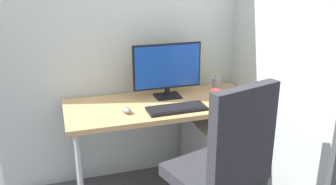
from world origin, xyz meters
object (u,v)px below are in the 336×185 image
(coffee_mug, at_px, (216,96))
(pen_holder, at_px, (217,84))
(monitor, at_px, (167,68))
(keyboard, at_px, (177,108))
(mouse, at_px, (126,110))
(notebook, at_px, (242,100))
(office_chair, at_px, (225,164))
(filing_cabinet, at_px, (220,150))

(coffee_mug, bearing_deg, pen_holder, 64.00)
(monitor, relative_size, keyboard, 1.26)
(mouse, relative_size, pen_holder, 0.61)
(monitor, height_order, mouse, monitor)
(monitor, bearing_deg, keyboard, -94.07)
(mouse, distance_m, notebook, 0.87)
(pen_holder, distance_m, notebook, 0.30)
(office_chair, bearing_deg, monitor, 94.85)
(keyboard, distance_m, notebook, 0.52)
(monitor, bearing_deg, notebook, -28.68)
(notebook, bearing_deg, coffee_mug, 151.20)
(office_chair, relative_size, keyboard, 2.63)
(keyboard, relative_size, coffee_mug, 3.95)
(mouse, bearing_deg, filing_cabinet, -13.90)
(office_chair, xyz_separation_m, mouse, (-0.45, 0.64, 0.14))
(pen_holder, xyz_separation_m, notebook, (0.07, -0.29, -0.04))
(notebook, bearing_deg, pen_holder, 87.33)
(filing_cabinet, relative_size, coffee_mug, 5.29)
(monitor, distance_m, mouse, 0.49)
(coffee_mug, bearing_deg, office_chair, -109.51)
(pen_holder, bearing_deg, coffee_mug, -116.00)
(pen_holder, bearing_deg, filing_cabinet, -99.16)
(office_chair, bearing_deg, keyboard, 99.13)
(mouse, height_order, pen_holder, pen_holder)
(keyboard, height_order, coffee_mug, coffee_mug)
(pen_holder, relative_size, coffee_mug, 1.53)
(office_chair, bearing_deg, mouse, 124.67)
(filing_cabinet, height_order, keyboard, keyboard)
(mouse, relative_size, coffee_mug, 0.93)
(filing_cabinet, distance_m, monitor, 0.80)
(keyboard, bearing_deg, pen_holder, 34.13)
(coffee_mug, bearing_deg, filing_cabinet, 36.83)
(office_chair, bearing_deg, coffee_mug, 70.49)
(office_chair, xyz_separation_m, monitor, (-0.07, 0.88, 0.35))
(notebook, bearing_deg, filing_cabinet, 116.34)
(notebook, height_order, coffee_mug, coffee_mug)
(office_chair, xyz_separation_m, pen_holder, (0.35, 0.90, 0.17))
(monitor, xyz_separation_m, mouse, (-0.37, -0.24, -0.21))
(monitor, bearing_deg, coffee_mug, -37.42)
(notebook, relative_size, coffee_mug, 1.43)
(mouse, xyz_separation_m, notebook, (0.87, -0.03, -0.01))
(monitor, distance_m, notebook, 0.61)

